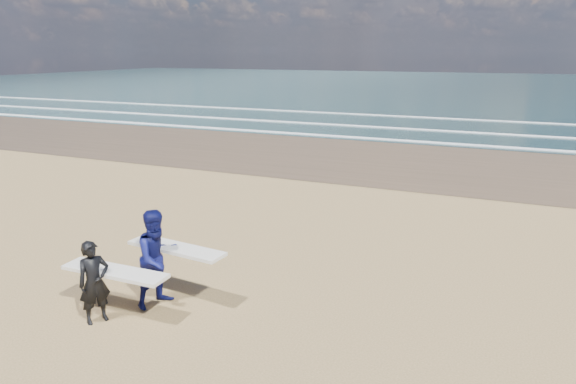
% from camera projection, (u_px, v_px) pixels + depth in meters
% --- Properties ---
extents(surfer_near, '(2.20, 0.97, 1.62)m').
position_uv_depth(surfer_near, '(98.00, 280.00, 9.69)').
color(surfer_near, black).
rests_on(surfer_near, ground).
extents(surfer_far, '(2.24, 1.31, 2.01)m').
position_uv_depth(surfer_far, '(159.00, 257.00, 10.29)').
color(surfer_far, '#0E1250').
rests_on(surfer_far, ground).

